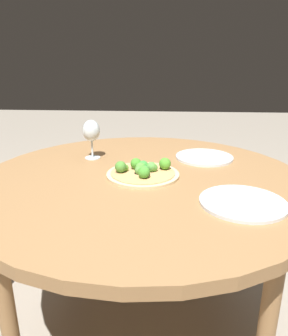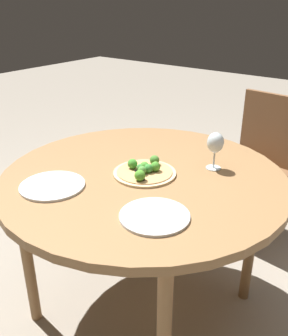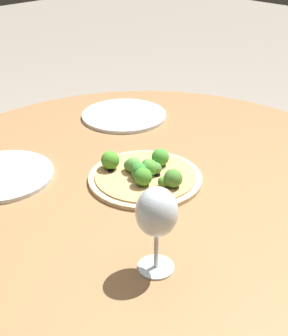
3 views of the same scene
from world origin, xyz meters
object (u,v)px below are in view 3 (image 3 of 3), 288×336
(plate_near, at_px, (124,115))
(plate_far, at_px, (2,175))
(pizza, at_px, (144,173))
(wine_glass, at_px, (157,214))

(plate_near, relative_size, plate_far, 1.06)
(pizza, bearing_deg, plate_near, -35.61)
(pizza, xyz_separation_m, plate_near, (0.31, -0.22, -0.01))
(wine_glass, xyz_separation_m, plate_far, (0.47, 0.03, -0.11))
(wine_glass, height_order, plate_near, wine_glass)
(pizza, height_order, plate_near, pizza)
(plate_far, bearing_deg, wine_glass, -176.56)
(plate_near, xyz_separation_m, plate_far, (-0.06, 0.45, 0.00))
(plate_near, bearing_deg, pizza, 144.39)
(plate_far, bearing_deg, pizza, -136.74)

